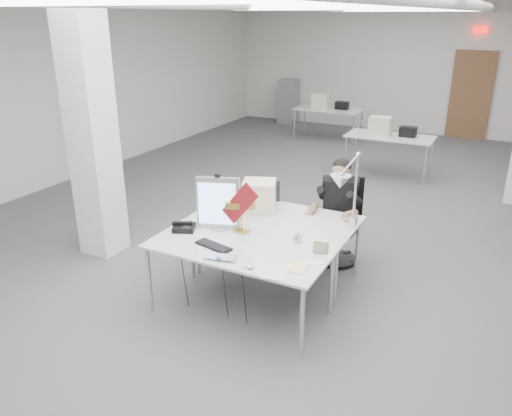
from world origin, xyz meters
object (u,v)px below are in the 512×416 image
Objects in this scene: monitor at (218,203)px; beige_monitor at (259,196)px; desk_main at (239,248)px; desk_phone at (184,228)px; seated_person at (340,195)px; architect_lamp at (348,196)px; office_chair at (339,221)px; laptop at (219,260)px; bankers_lamp at (242,215)px.

monitor is 0.69m from beige_monitor.
desk_main is 0.72m from desk_phone.
seated_person is 0.88m from architect_lamp.
office_chair reaches higher than laptop.
monitor is (-0.94, -1.21, 0.14)m from seated_person.
beige_monitor is at bearing 78.34° from bankers_lamp.
architect_lamp is at bearing -80.72° from seated_person.
monitor is at bearing -140.67° from office_chair.
seated_person is 4.28× the size of desk_phone.
bankers_lamp is (-0.15, 0.32, 0.20)m from desk_main.
desk_phone is (-0.71, 0.08, 0.04)m from desk_main.
desk_main is 4.73× the size of bankers_lamp.
architect_lamp reaches higher than desk_phone.
desk_main is at bearing -87.62° from bankers_lamp.
office_chair is at bearing 61.27° from laptop.
bankers_lamp is 0.66m from beige_monitor.
architect_lamp is at bearing 41.20° from desk_main.
beige_monitor is 1.17m from architect_lamp.
bankers_lamp is at bearing -1.03° from desk_phone.
beige_monitor is (-0.12, 0.65, -0.01)m from bankers_lamp.
office_chair is at bearing 120.93° from architect_lamp.
bankers_lamp is at bearing -100.80° from beige_monitor.
office_chair is at bearing 71.35° from desk_main.
beige_monitor reaches higher than desk_main.
architect_lamp is at bearing -82.01° from office_chair.
seated_person is 0.96m from beige_monitor.
bankers_lamp is at bearing -133.52° from seated_person.
monitor is 0.28m from bankers_lamp.
office_chair is 2.87× the size of bankers_lamp.
seated_person is 1.09× the size of architect_lamp.
seated_person is 1.53m from monitor.
beige_monitor is (0.14, 0.67, -0.11)m from monitor.
office_chair is 1.94m from desk_phone.
office_chair is at bearing 39.00° from bankers_lamp.
architect_lamp reaches higher than desk_main.
laptop is (-0.55, -1.91, 0.22)m from office_chair.
laptop is 0.82m from desk_phone.
monitor is 1.80× the size of laptop.
desk_phone reaches higher than laptop.
seated_person reaches higher than desk_phone.
desk_main is at bearing 73.74° from laptop.
bankers_lamp reaches higher than desk_main.
architect_lamp reaches higher than office_chair.
beige_monitor is at bearing 87.88° from laptop.
desk_phone is at bearing -163.82° from monitor.
architect_lamp is at bearing -0.13° from monitor.
seated_person reaches higher than bankers_lamp.
office_chair is 4.90× the size of desk_phone.
office_chair is 2.00m from laptop.
bankers_lamp is (-0.67, -1.23, 0.40)m from office_chair.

